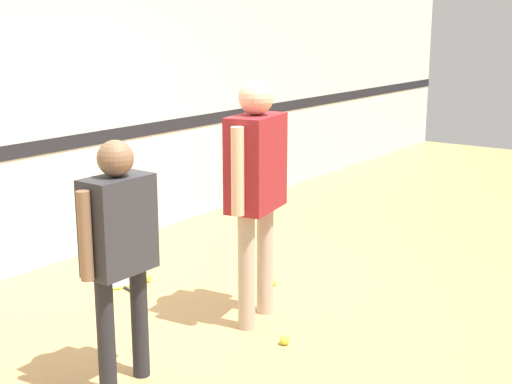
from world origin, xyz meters
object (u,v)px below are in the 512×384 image
(racket_spare_on_floor, at_px, (116,283))
(tennis_ball_stray_left, at_px, (272,282))
(person_instructor, at_px, (256,175))
(tennis_ball_near_instructor, at_px, (285,340))
(tennis_ball_by_spare_racket, at_px, (147,278))
(tennis_ball_stray_right, at_px, (271,282))
(person_student_left, at_px, (119,238))

(racket_spare_on_floor, distance_m, tennis_ball_stray_left, 1.24)
(racket_spare_on_floor, bearing_deg, person_instructor, 18.17)
(person_instructor, bearing_deg, tennis_ball_near_instructor, -130.29)
(person_instructor, bearing_deg, racket_spare_on_floor, 82.75)
(tennis_ball_near_instructor, height_order, tennis_ball_by_spare_racket, same)
(tennis_ball_by_spare_racket, bearing_deg, tennis_ball_stray_left, -59.01)
(racket_spare_on_floor, bearing_deg, tennis_ball_stray_right, 48.38)
(racket_spare_on_floor, relative_size, tennis_ball_by_spare_racket, 8.02)
(tennis_ball_near_instructor, relative_size, tennis_ball_stray_left, 1.00)
(tennis_ball_stray_left, height_order, tennis_ball_stray_right, same)
(person_student_left, distance_m, tennis_ball_near_instructor, 1.36)
(person_instructor, xyz_separation_m, tennis_ball_stray_right, (0.60, 0.29, -1.00))
(racket_spare_on_floor, bearing_deg, tennis_ball_by_spare_racket, 60.31)
(tennis_ball_near_instructor, height_order, tennis_ball_stray_left, same)
(tennis_ball_near_instructor, height_order, tennis_ball_stray_right, same)
(tennis_ball_stray_left, relative_size, tennis_ball_stray_right, 1.00)
(tennis_ball_stray_left, xyz_separation_m, tennis_ball_stray_right, (-0.01, 0.01, 0.00))
(person_instructor, height_order, racket_spare_on_floor, person_instructor)
(tennis_ball_stray_left, bearing_deg, tennis_ball_stray_right, 127.85)
(tennis_ball_by_spare_racket, bearing_deg, racket_spare_on_floor, 135.76)
(racket_spare_on_floor, height_order, tennis_ball_near_instructor, tennis_ball_near_instructor)
(racket_spare_on_floor, distance_m, tennis_ball_stray_right, 1.23)
(person_student_left, relative_size, racket_spare_on_floor, 2.68)
(racket_spare_on_floor, xyz_separation_m, tennis_ball_stray_right, (0.68, -1.02, 0.02))
(tennis_ball_near_instructor, distance_m, tennis_ball_by_spare_racket, 1.56)
(person_student_left, xyz_separation_m, tennis_ball_near_instructor, (0.96, -0.46, -0.84))
(person_instructor, height_order, tennis_ball_stray_right, person_instructor)
(racket_spare_on_floor, height_order, tennis_ball_by_spare_racket, tennis_ball_by_spare_racket)
(tennis_ball_by_spare_racket, xyz_separation_m, tennis_ball_stray_left, (0.52, -0.86, 0.00))
(tennis_ball_near_instructor, xyz_separation_m, tennis_ball_by_spare_racket, (0.31, 1.53, 0.00))
(person_student_left, xyz_separation_m, tennis_ball_stray_right, (1.78, 0.21, -0.84))
(person_student_left, distance_m, racket_spare_on_floor, 1.86)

